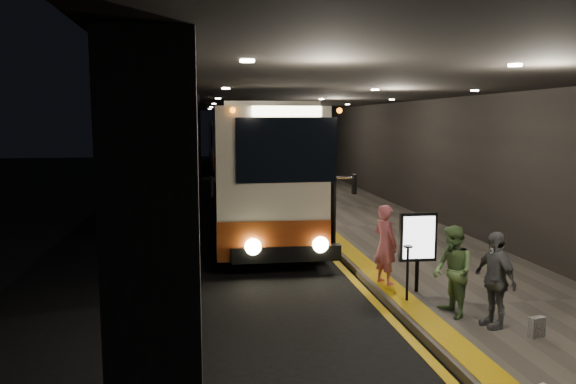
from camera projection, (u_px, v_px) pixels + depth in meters
ground at (250, 276)px, 13.30m from camera, size 90.00×90.00×0.00m
lane_line_white at (180, 236)px, 17.93m from camera, size 0.12×50.00×0.01m
kerb_stripe_yellow at (308, 232)px, 18.56m from camera, size 0.18×50.00×0.01m
sidewalk at (377, 227)px, 18.91m from camera, size 4.50×50.00×0.15m
tactile_strip at (322, 227)px, 18.61m from camera, size 0.50×50.00×0.01m
terminal_wall at (444, 140)px, 18.88m from camera, size 0.10×50.00×6.00m
support_columns at (187, 170)px, 16.72m from camera, size 0.80×24.80×4.40m
canopy at (313, 91)px, 17.99m from camera, size 9.00×50.00×0.40m
coach_main at (259, 172)px, 19.01m from camera, size 3.22×12.90×3.99m
coach_second at (243, 153)px, 29.42m from camera, size 2.85×12.93×4.06m
coach_third at (227, 147)px, 41.48m from camera, size 2.50×11.40×3.58m
passenger_boarding at (385, 244)px, 12.05m from camera, size 0.64×0.75×1.73m
passenger_waiting_green at (453, 272)px, 10.04m from camera, size 0.53×0.82×1.65m
passenger_waiting_grey at (495, 279)px, 9.53m from camera, size 0.65×1.04×1.66m
bag_polka at (537, 327)px, 9.15m from camera, size 0.29×0.19×0.33m
info_sign at (418, 239)px, 11.46m from camera, size 0.78×0.14×1.65m
stanchion_post at (407, 274)px, 10.93m from camera, size 0.05×0.05×1.09m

